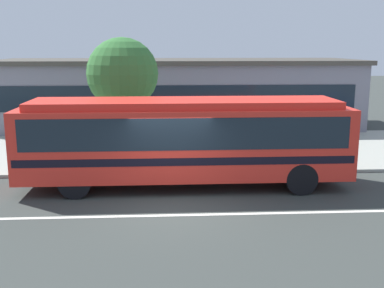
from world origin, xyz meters
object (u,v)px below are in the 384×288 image
(bus_stop_sign, at_px, (274,123))
(street_tree_near_stop, at_px, (122,74))
(transit_bus, at_px, (185,137))
(pedestrian_waiting_near_sign, at_px, (118,138))

(bus_stop_sign, distance_m, street_tree_near_stop, 6.46)
(transit_bus, height_order, bus_stop_sign, transit_bus)
(bus_stop_sign, relative_size, street_tree_near_stop, 0.53)
(transit_bus, xyz_separation_m, pedestrian_waiting_near_sign, (-2.49, 2.93, -0.60))
(pedestrian_waiting_near_sign, relative_size, street_tree_near_stop, 0.34)
(transit_bus, bearing_deg, bus_stop_sign, 31.80)
(pedestrian_waiting_near_sign, height_order, bus_stop_sign, bus_stop_sign)
(pedestrian_waiting_near_sign, height_order, street_tree_near_stop, street_tree_near_stop)
(transit_bus, relative_size, street_tree_near_stop, 2.21)
(transit_bus, relative_size, pedestrian_waiting_near_sign, 6.45)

